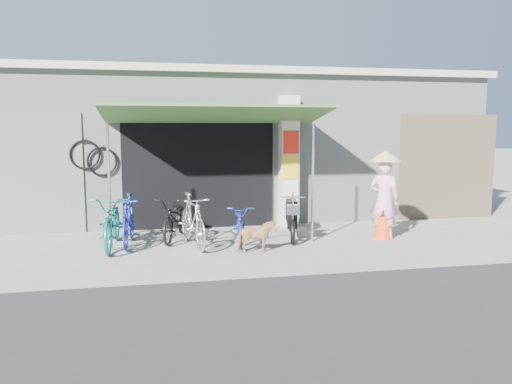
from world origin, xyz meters
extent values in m
plane|color=gray|center=(0.00, 0.00, 0.00)|extent=(80.00, 80.00, 0.00)
cube|color=#2E2E31|center=(0.00, -4.50, 0.01)|extent=(80.00, 6.00, 0.01)
cube|color=#979B93|center=(0.00, 5.10, 1.75)|extent=(12.00, 5.00, 3.50)
cube|color=#BEB8A2|center=(0.00, 5.10, 3.58)|extent=(12.30, 5.30, 0.16)
cube|color=black|center=(-1.20, 2.58, 1.25)|extent=(3.40, 0.06, 2.50)
cube|color=black|center=(-1.20, 2.59, 0.55)|extent=(3.06, 0.04, 1.10)
torus|color=black|center=(-3.30, 2.54, 1.55)|extent=(0.65, 0.05, 0.65)
cylinder|color=silver|center=(-3.30, 2.56, 1.87)|extent=(0.02, 0.02, 0.12)
torus|color=black|center=(-3.65, 2.54, 1.70)|extent=(0.65, 0.05, 0.65)
cylinder|color=silver|center=(-3.65, 2.56, 2.02)|extent=(0.02, 0.02, 0.12)
cube|color=beige|center=(0.85, 2.45, 1.50)|extent=(0.42, 0.42, 3.00)
cube|color=red|center=(0.85, 2.23, 1.95)|extent=(0.36, 0.02, 0.52)
cube|color=yellow|center=(0.85, 2.23, 1.38)|extent=(0.36, 0.02, 0.52)
cube|color=silver|center=(0.85, 2.23, 0.82)|extent=(0.36, 0.02, 0.50)
cube|color=#345C29|center=(-0.90, 1.65, 2.55)|extent=(4.60, 1.88, 0.35)
cylinder|color=silver|center=(-3.00, 0.75, 1.18)|extent=(0.05, 0.05, 2.36)
cylinder|color=silver|center=(0.90, 0.75, 1.18)|extent=(0.05, 0.05, 2.36)
cube|color=brown|center=(5.00, 2.59, 1.30)|extent=(2.60, 0.06, 2.60)
cube|color=#6B665B|center=(-5.00, 2.59, 1.30)|extent=(2.60, 0.06, 2.60)
imported|color=#186D59|center=(-2.98, 0.98, 0.51)|extent=(0.74, 1.96, 1.02)
imported|color=#22309E|center=(-2.70, 1.12, 0.49)|extent=(0.56, 1.67, 0.99)
imported|color=black|center=(-1.78, 1.45, 0.45)|extent=(1.05, 1.81, 0.90)
imported|color=silver|center=(-1.48, 0.81, 0.51)|extent=(0.80, 1.76, 1.02)
imported|color=navy|center=(-0.54, 0.86, 0.39)|extent=(0.72, 1.55, 0.78)
imported|color=tan|center=(-0.40, 0.02, 0.30)|extent=(0.74, 0.38, 0.61)
torus|color=black|center=(0.45, 0.56, 0.24)|extent=(0.19, 0.49, 0.49)
torus|color=black|center=(0.72, 1.72, 0.24)|extent=(0.19, 0.49, 0.49)
cube|color=black|center=(0.58, 1.14, 0.31)|extent=(0.40, 0.89, 0.09)
cube|color=black|center=(0.66, 1.45, 0.51)|extent=(0.35, 0.55, 0.31)
cube|color=black|center=(0.66, 1.45, 0.71)|extent=(0.33, 0.54, 0.08)
cube|color=black|center=(0.49, 0.74, 0.57)|extent=(0.22, 0.14, 0.51)
cylinder|color=silver|center=(0.45, 0.59, 0.94)|extent=(0.47, 0.14, 0.03)
cube|color=silver|center=(0.42, 0.43, 0.72)|extent=(0.27, 0.23, 0.18)
imported|color=#E49ABB|center=(2.44, 0.74, 0.82)|extent=(0.71, 0.67, 1.64)
cone|color=red|center=(2.44, 0.74, 0.23)|extent=(0.38, 0.38, 0.46)
cone|color=tan|center=(2.44, 0.74, 1.71)|extent=(0.64, 0.64, 0.22)
camera|label=1|loc=(-2.12, -8.70, 2.28)|focal=35.00mm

